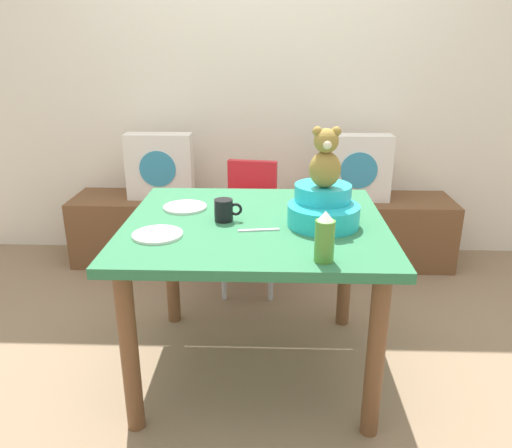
{
  "coord_description": "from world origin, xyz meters",
  "views": [
    {
      "loc": [
        0.07,
        -2.02,
        1.46
      ],
      "look_at": [
        0.0,
        0.1,
        0.69
      ],
      "focal_mm": 35.09,
      "sensor_mm": 36.0,
      "label": 1
    }
  ],
  "objects": [
    {
      "name": "ground_plane",
      "position": [
        0.0,
        0.0,
        0.0
      ],
      "size": [
        8.0,
        8.0,
        0.0
      ],
      "primitive_type": "plane",
      "color": "#8C7256"
    },
    {
      "name": "back_wall",
      "position": [
        0.0,
        1.52,
        1.3
      ],
      "size": [
        4.4,
        0.1,
        2.6
      ],
      "primitive_type": "cube",
      "color": "silver",
      "rests_on": "ground_plane"
    },
    {
      "name": "window_bench",
      "position": [
        0.0,
        1.25,
        0.23
      ],
      "size": [
        2.6,
        0.44,
        0.46
      ],
      "primitive_type": "cube",
      "color": "brown",
      "rests_on": "ground_plane"
    },
    {
      "name": "pillow_floral_left",
      "position": [
        -0.68,
        1.23,
        0.68
      ],
      "size": [
        0.44,
        0.15,
        0.44
      ],
      "color": "white",
      "rests_on": "window_bench"
    },
    {
      "name": "pillow_floral_right",
      "position": [
        0.63,
        1.23,
        0.68
      ],
      "size": [
        0.44,
        0.15,
        0.44
      ],
      "color": "white",
      "rests_on": "window_bench"
    },
    {
      "name": "dining_table",
      "position": [
        0.0,
        0.0,
        0.63
      ],
      "size": [
        1.11,
        1.01,
        0.74
      ],
      "color": "#2D7247",
      "rests_on": "ground_plane"
    },
    {
      "name": "highchair",
      "position": [
        -0.07,
        0.82,
        0.52
      ],
      "size": [
        0.36,
        0.48,
        0.79
      ],
      "color": "red",
      "rests_on": "ground_plane"
    },
    {
      "name": "infant_seat_teal",
      "position": [
        0.29,
        -0.02,
        0.81
      ],
      "size": [
        0.3,
        0.33,
        0.16
      ],
      "color": "#24B9C5",
      "rests_on": "dining_table"
    },
    {
      "name": "teddy_bear",
      "position": [
        0.29,
        -0.02,
        1.02
      ],
      "size": [
        0.13,
        0.12,
        0.25
      ],
      "color": "olive",
      "rests_on": "infant_seat_teal"
    },
    {
      "name": "ketchup_bottle",
      "position": [
        0.25,
        -0.41,
        0.83
      ],
      "size": [
        0.07,
        0.07,
        0.18
      ],
      "color": "#4C8C33",
      "rests_on": "dining_table"
    },
    {
      "name": "coffee_mug",
      "position": [
        -0.13,
        0.0,
        0.79
      ],
      "size": [
        0.12,
        0.08,
        0.09
      ],
      "color": "black",
      "rests_on": "dining_table"
    },
    {
      "name": "dinner_plate_near",
      "position": [
        -0.33,
        0.16,
        0.75
      ],
      "size": [
        0.2,
        0.2,
        0.01
      ],
      "primitive_type": "cylinder",
      "color": "white",
      "rests_on": "dining_table"
    },
    {
      "name": "dinner_plate_far",
      "position": [
        -0.38,
        -0.19,
        0.75
      ],
      "size": [
        0.2,
        0.2,
        0.01
      ],
      "primitive_type": "cylinder",
      "color": "white",
      "rests_on": "dining_table"
    },
    {
      "name": "table_fork",
      "position": [
        0.02,
        -0.12,
        0.74
      ],
      "size": [
        0.17,
        0.04,
        0.01
      ],
      "primitive_type": "cube",
      "rotation": [
        0.0,
        0.0,
        1.72
      ],
      "color": "silver",
      "rests_on": "dining_table"
    }
  ]
}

